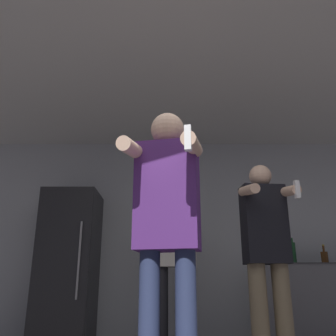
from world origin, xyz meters
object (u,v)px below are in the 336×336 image
(bottle_dark_rum, at_px, (294,253))
(person_woman_foreground, at_px, (168,220))
(refrigerator, at_px, (68,270))
(person_man_side, at_px, (268,253))
(person_spectator_back, at_px, (174,250))
(bottle_green_wine, at_px, (325,257))

(bottle_dark_rum, bearing_deg, person_woman_foreground, -123.00)
(refrigerator, bearing_deg, person_man_side, -33.21)
(refrigerator, bearing_deg, person_spectator_back, -20.71)
(bottle_dark_rum, xyz_separation_m, person_spectator_back, (-1.39, -0.51, -0.02))
(bottle_dark_rum, height_order, person_woman_foreground, person_woman_foreground)
(person_woman_foreground, xyz_separation_m, person_man_side, (0.81, 0.91, -0.10))
(refrigerator, xyz_separation_m, person_spectator_back, (1.19, -0.45, 0.17))
(person_woman_foreground, bearing_deg, bottle_dark_rum, 57.00)
(person_spectator_back, bearing_deg, bottle_green_wine, 16.14)
(refrigerator, bearing_deg, bottle_green_wine, 1.13)
(bottle_dark_rum, bearing_deg, person_spectator_back, -159.97)
(refrigerator, bearing_deg, person_woman_foreground, -62.68)
(person_man_side, bearing_deg, refrigerator, 146.79)
(person_woman_foreground, height_order, person_spectator_back, person_spectator_back)
(bottle_green_wine, xyz_separation_m, person_man_side, (-1.01, -1.32, -0.08))
(bottle_green_wine, xyz_separation_m, bottle_dark_rum, (-0.36, 0.00, 0.05))
(person_woman_foreground, height_order, person_man_side, person_woman_foreground)
(person_woman_foreground, bearing_deg, person_spectator_back, 87.94)
(bottle_green_wine, distance_m, person_spectator_back, 1.82)
(bottle_dark_rum, xyz_separation_m, person_woman_foreground, (-1.45, -2.24, -0.03))
(person_woman_foreground, xyz_separation_m, person_spectator_back, (0.06, 1.73, 0.01))
(person_spectator_back, bearing_deg, refrigerator, 159.29)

